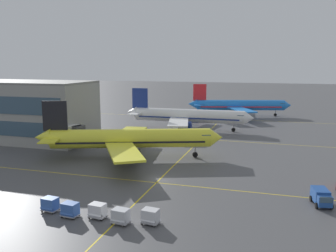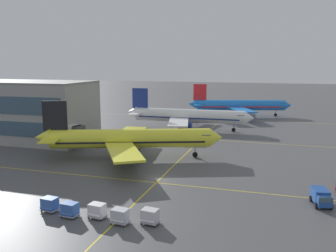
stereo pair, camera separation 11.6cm
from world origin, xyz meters
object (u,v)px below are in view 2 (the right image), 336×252
Objects in this scene: baggage_cart_row_middle at (97,210)px; baggage_cart_row_fourth at (120,216)px; airliner_front_gate at (129,139)px; airliner_third_row at (239,105)px; service_truck_red_van at (321,197)px; baggage_cart_row_leftmost at (50,204)px; baggage_cart_row_second at (70,209)px; jet_bridge at (49,130)px; airliner_second_row at (187,116)px; baggage_cart_row_fifth at (150,216)px.

baggage_cart_row_middle is 1.00× the size of baggage_cart_row_fourth.
airliner_front_gate is 1.00× the size of airliner_third_row.
baggage_cart_row_leftmost is (-33.90, -12.55, -0.17)m from service_truck_red_van.
airliner_third_row is 94.85m from baggage_cart_row_second.
jet_bridge is at bearing 132.21° from baggage_cart_row_middle.
baggage_cart_row_second is at bearing -168.18° from baggage_cart_row_middle.
airliner_front_gate is 1.69× the size of jet_bridge.
airliner_second_row reaches higher than service_truck_red_van.
airliner_third_row reaches higher than baggage_cart_row_second.
baggage_cart_row_second is 0.13× the size of jet_bridge.
baggage_cart_row_middle is (6.85, -0.06, 0.00)m from baggage_cart_row_leftmost.
baggage_cart_row_leftmost is 1.00× the size of baggage_cart_row_middle.
airliner_front_gate reaches higher than baggage_cart_row_fourth.
baggage_cart_row_fifth is (-0.66, -93.15, -2.92)m from airliner_third_row.
baggage_cart_row_second is 3.50m from baggage_cart_row_middle.
airliner_second_row is 1.73× the size of jet_bridge.
jet_bridge is at bearing -120.30° from airliner_third_row.
baggage_cart_row_fifth is at bearing -62.47° from airliner_front_gate.
jet_bridge is at bearing -128.64° from airliner_second_row.
airliner_third_row is 94.54m from baggage_cart_row_leftmost.
service_truck_red_van is (34.56, -15.25, -2.82)m from airliner_front_gate.
airliner_third_row is 83.22m from service_truck_red_van.
baggage_cart_row_middle is (4.01, -62.40, -2.97)m from airliner_second_row.
airliner_second_row is at bearing 84.21° from airliner_front_gate.
baggage_cart_row_leftmost is at bearing 167.25° from baggage_cart_row_second.
airliner_third_row is at bearing 89.59° from baggage_cart_row_fifth.
baggage_cart_row_middle is 3.49m from baggage_cart_row_fourth.
baggage_cart_row_fifth is at bearing -41.38° from jet_bridge.
baggage_cart_row_second and baggage_cart_row_fourth have the same top height.
baggage_cart_row_fifth is at bearing 2.55° from baggage_cart_row_middle.
airliner_front_gate reaches higher than baggage_cart_row_fifth.
baggage_cart_row_second is 1.00× the size of baggage_cart_row_fourth.
baggage_cart_row_leftmost is at bearing -159.69° from service_truck_red_van.
airliner_third_row is 71.67m from jet_bridge.
baggage_cart_row_leftmost is 38.44m from jet_bridge.
baggage_cart_row_middle is at bearing -177.45° from baggage_cart_row_fifth.
airliner_front_gate reaches higher than baggage_cart_row_leftmost.
baggage_cart_row_fourth is at bearing -4.11° from baggage_cart_row_leftmost.
airliner_front_gate reaches higher than service_truck_red_van.
jet_bridge is at bearing 138.62° from baggage_cart_row_fifth.
baggage_cart_row_leftmost is at bearing -92.61° from airliner_second_row.
airliner_front_gate is at bearing 156.18° from service_truck_red_van.
airliner_front_gate reaches higher than baggage_cart_row_second.
baggage_cart_row_fifth is (13.71, 0.25, 0.00)m from baggage_cart_row_leftmost.
baggage_cart_row_second is at bearing -179.69° from baggage_cart_row_fourth.
baggage_cart_row_second is 1.00× the size of baggage_cart_row_fifth.
baggage_cart_row_leftmost is (-2.84, -62.34, -2.97)m from airliner_second_row.
jet_bridge is (-32.07, 32.26, 3.06)m from baggage_cart_row_fourth.
airliner_second_row is 13.23× the size of baggage_cart_row_middle.
airliner_front_gate reaches higher than jet_bridge.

